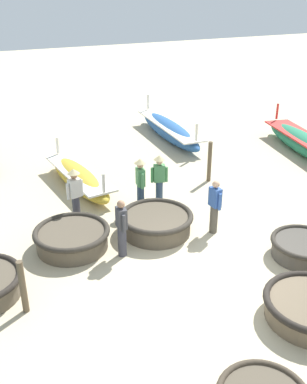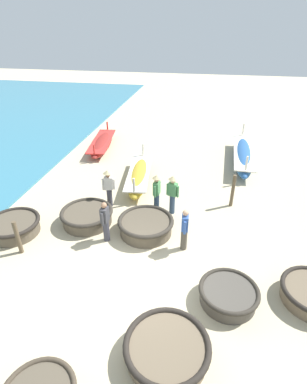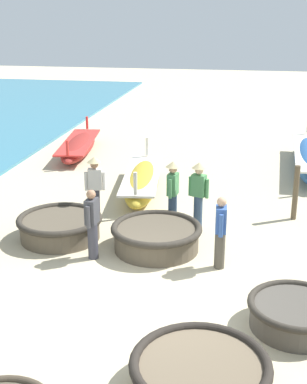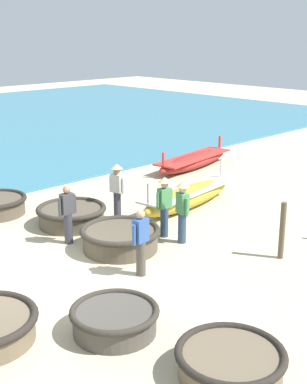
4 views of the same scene
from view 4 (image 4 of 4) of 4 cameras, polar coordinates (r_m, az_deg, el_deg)
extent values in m
plane|color=#C6B793|center=(12.30, -11.71, -9.37)|extent=(80.00, 80.00, 0.00)
cylinder|color=#4C473F|center=(10.15, -4.16, -13.62)|extent=(1.54, 1.54, 0.44)
torus|color=#332D26|center=(10.05, -4.19, -12.54)|extent=(1.67, 1.67, 0.12)
cylinder|color=brown|center=(13.66, -3.55, -5.13)|extent=(1.90, 1.90, 0.52)
torus|color=#332D26|center=(13.57, -3.57, -4.12)|extent=(2.05, 2.05, 0.15)
cylinder|color=brown|center=(15.51, -8.73, -2.63)|extent=(1.86, 1.86, 0.49)
torus|color=#332D26|center=(15.43, -8.77, -1.77)|extent=(2.00, 2.00, 0.15)
cylinder|color=brown|center=(9.09, 8.17, -17.81)|extent=(1.68, 1.68, 0.43)
torus|color=#28231E|center=(8.97, 8.23, -16.67)|extent=(1.81, 1.81, 0.13)
ellipsoid|color=maroon|center=(21.81, 4.27, 3.29)|extent=(1.62, 4.57, 0.56)
cube|color=red|center=(21.77, 4.28, 3.75)|extent=(1.61, 4.23, 0.06)
cylinder|color=red|center=(23.42, 7.08, 5.35)|extent=(0.10, 0.10, 0.50)
cylinder|color=red|center=(20.05, 1.06, 3.54)|extent=(0.10, 0.10, 0.50)
ellipsoid|color=gold|center=(16.89, 3.67, -0.52)|extent=(1.44, 4.33, 0.67)
cube|color=silver|center=(16.83, 3.68, 0.17)|extent=(1.44, 3.99, 0.06)
cylinder|color=silver|center=(18.31, 7.24, 2.64)|extent=(0.10, 0.10, 0.60)
cylinder|color=silver|center=(15.23, -0.54, -0.13)|extent=(0.10, 0.10, 0.60)
cylinder|color=#2D425B|center=(14.44, 1.16, -3.23)|extent=(0.22, 0.22, 0.82)
cube|color=#4C8E56|center=(14.22, 1.18, -0.65)|extent=(0.27, 0.37, 0.54)
sphere|color=tan|center=(14.11, 1.19, 0.82)|extent=(0.20, 0.20, 0.20)
cylinder|color=#4C8E56|center=(14.36, 1.88, -0.69)|extent=(0.09, 0.09, 0.48)
cylinder|color=#4C8E56|center=(14.11, 0.47, -1.00)|extent=(0.09, 0.09, 0.48)
cone|color=#D1BC84|center=(14.07, 1.19, 1.33)|extent=(0.36, 0.36, 0.14)
cylinder|color=#383842|center=(14.15, -9.07, -3.86)|extent=(0.22, 0.22, 0.82)
cube|color=#3D3D42|center=(13.93, -9.20, -1.24)|extent=(0.24, 0.35, 0.54)
sphere|color=#A37556|center=(13.82, -9.27, 0.26)|extent=(0.20, 0.20, 0.20)
cylinder|color=#3D3D42|center=(14.05, -8.43, -1.26)|extent=(0.09, 0.09, 0.48)
cylinder|color=#3D3D42|center=(13.84, -9.96, -1.62)|extent=(0.09, 0.09, 0.48)
cylinder|color=#4C473D|center=(12.21, -1.35, -7.09)|extent=(0.22, 0.22, 0.82)
cube|color=#33569E|center=(11.95, -1.38, -4.11)|extent=(0.24, 0.35, 0.54)
sphere|color=tan|center=(11.82, -1.39, -2.39)|extent=(0.20, 0.20, 0.20)
cylinder|color=#33569E|center=(12.12, -0.67, -4.05)|extent=(0.09, 0.09, 0.48)
cylinder|color=#33569E|center=(11.82, -2.10, -4.62)|extent=(0.09, 0.09, 0.48)
cylinder|color=#2D425B|center=(14.04, 3.07, -3.84)|extent=(0.22, 0.22, 0.82)
cube|color=#4C8E56|center=(13.82, 3.11, -1.20)|extent=(0.39, 0.31, 0.54)
sphere|color=#DBB28E|center=(13.70, 3.14, 0.32)|extent=(0.20, 0.20, 0.20)
cylinder|color=#4C8E56|center=(14.01, 2.65, -1.14)|extent=(0.09, 0.09, 0.48)
cylinder|color=#4C8E56|center=(13.65, 3.58, -1.65)|extent=(0.09, 0.09, 0.48)
cone|color=#D1BC84|center=(13.67, 3.15, 0.84)|extent=(0.36, 0.36, 0.14)
cylinder|color=#383842|center=(15.85, -3.87, -1.42)|extent=(0.22, 0.22, 0.82)
cube|color=silver|center=(15.65, -3.92, 0.95)|extent=(0.38, 0.30, 0.54)
sphere|color=#A37556|center=(15.55, -3.95, 2.30)|extent=(0.20, 0.20, 0.20)
cylinder|color=silver|center=(15.54, -3.25, 0.66)|extent=(0.09, 0.09, 0.48)
cylinder|color=silver|center=(15.78, -4.57, 0.89)|extent=(0.09, 0.09, 0.48)
cone|color=#D1BC84|center=(15.52, -3.96, 2.76)|extent=(0.36, 0.36, 0.14)
cylinder|color=brown|center=(13.34, 13.57, -4.02)|extent=(0.14, 0.14, 1.44)
camera|label=1|loc=(14.32, -53.17, 14.73)|focal=42.00mm
camera|label=2|loc=(7.88, -51.20, 21.97)|focal=28.00mm
camera|label=3|loc=(8.09, -63.67, 6.25)|focal=50.00mm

